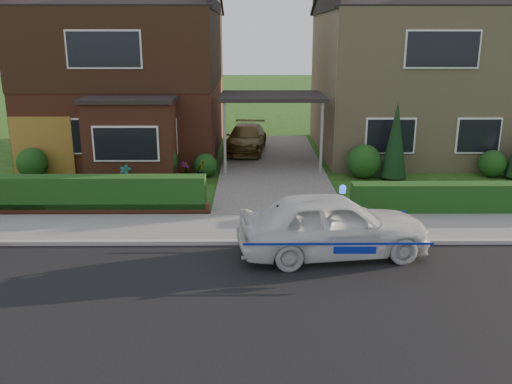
{
  "coord_description": "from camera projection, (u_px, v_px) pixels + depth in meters",
  "views": [
    {
      "loc": [
        -0.75,
        -9.15,
        4.89
      ],
      "look_at": [
        -0.65,
        3.5,
        1.2
      ],
      "focal_mm": 38.0,
      "sensor_mm": 36.0,
      "label": 1
    }
  ],
  "objects": [
    {
      "name": "ground",
      "position": [
        292.0,
        305.0,
        10.16
      ],
      "size": [
        120.0,
        120.0,
        0.0
      ],
      "primitive_type": "plane",
      "color": "#1D4312",
      "rests_on": "ground"
    },
    {
      "name": "road",
      "position": [
        292.0,
        305.0,
        10.16
      ],
      "size": [
        60.0,
        6.0,
        0.02
      ],
      "primitive_type": "cube",
      "color": "black",
      "rests_on": "ground"
    },
    {
      "name": "kerb",
      "position": [
        283.0,
        242.0,
        13.07
      ],
      "size": [
        60.0,
        0.16,
        0.12
      ],
      "primitive_type": "cube",
      "color": "#9E9993",
      "rests_on": "ground"
    },
    {
      "name": "sidewalk",
      "position": [
        281.0,
        228.0,
        14.08
      ],
      "size": [
        60.0,
        2.0,
        0.1
      ],
      "primitive_type": "cube",
      "color": "slate",
      "rests_on": "ground"
    },
    {
      "name": "driveway",
      "position": [
        271.0,
        166.0,
        20.7
      ],
      "size": [
        3.8,
        12.0,
        0.12
      ],
      "primitive_type": "cube",
      "color": "#666059",
      "rests_on": "ground"
    },
    {
      "name": "house_left",
      "position": [
        130.0,
        61.0,
        22.4
      ],
      "size": [
        7.5,
        9.53,
        7.25
      ],
      "color": "brown",
      "rests_on": "ground"
    },
    {
      "name": "house_right",
      "position": [
        408.0,
        65.0,
        22.61
      ],
      "size": [
        7.5,
        8.06,
        7.25
      ],
      "color": "tan",
      "rests_on": "ground"
    },
    {
      "name": "carport_link",
      "position": [
        272.0,
        97.0,
        19.93
      ],
      "size": [
        3.8,
        3.0,
        2.77
      ],
      "color": "black",
      "rests_on": "ground"
    },
    {
      "name": "garage_door",
      "position": [
        43.0,
        146.0,
        19.37
      ],
      "size": [
        2.2,
        0.1,
        2.1
      ],
      "primitive_type": "cube",
      "color": "olive",
      "rests_on": "ground"
    },
    {
      "name": "dwarf_wall",
      "position": [
        72.0,
        209.0,
        15.16
      ],
      "size": [
        7.7,
        0.25,
        0.36
      ],
      "primitive_type": "cube",
      "color": "brown",
      "rests_on": "ground"
    },
    {
      "name": "hedge_left",
      "position": [
        74.0,
        214.0,
        15.35
      ],
      "size": [
        7.5,
        0.55,
        0.9
      ],
      "primitive_type": "cube",
      "color": "#183B13",
      "rests_on": "ground"
    },
    {
      "name": "hedge_right",
      "position": [
        483.0,
        214.0,
        15.34
      ],
      "size": [
        7.5,
        0.55,
        0.8
      ],
      "primitive_type": "cube",
      "color": "#183B13",
      "rests_on": "ground"
    },
    {
      "name": "shrub_left_far",
      "position": [
        32.0,
        163.0,
        19.07
      ],
      "size": [
        1.08,
        1.08,
        1.08
      ],
      "primitive_type": "sphere",
      "color": "#183B13",
      "rests_on": "ground"
    },
    {
      "name": "shrub_left_mid",
      "position": [
        159.0,
        161.0,
        18.87
      ],
      "size": [
        1.32,
        1.32,
        1.32
      ],
      "primitive_type": "sphere",
      "color": "#183B13",
      "rests_on": "ground"
    },
    {
      "name": "shrub_left_near",
      "position": [
        206.0,
        165.0,
        19.24
      ],
      "size": [
        0.84,
        0.84,
        0.84
      ],
      "primitive_type": "sphere",
      "color": "#183B13",
      "rests_on": "ground"
    },
    {
      "name": "shrub_right_near",
      "position": [
        364.0,
        161.0,
        19.04
      ],
      "size": [
        1.2,
        1.2,
        1.2
      ],
      "primitive_type": "sphere",
      "color": "#183B13",
      "rests_on": "ground"
    },
    {
      "name": "shrub_right_mid",
      "position": [
        492.0,
        164.0,
        19.2
      ],
      "size": [
        0.96,
        0.96,
        0.96
      ],
      "primitive_type": "sphere",
      "color": "#183B13",
      "rests_on": "ground"
    },
    {
      "name": "conifer_a",
      "position": [
        395.0,
        143.0,
        18.66
      ],
      "size": [
        0.9,
        0.9,
        2.6
      ],
      "primitive_type": "cone",
      "color": "black",
      "rests_on": "ground"
    },
    {
      "name": "police_car",
      "position": [
        333.0,
        225.0,
        12.27
      ],
      "size": [
        3.95,
        4.5,
        1.63
      ],
      "rotation": [
        0.0,
        0.0,
        1.71
      ],
      "color": "silver",
      "rests_on": "ground"
    },
    {
      "name": "driveway_car",
      "position": [
        246.0,
        138.0,
        22.84
      ],
      "size": [
        1.94,
        3.96,
        1.11
      ],
      "primitive_type": "imported",
      "rotation": [
        0.0,
        0.0,
        -0.1
      ],
      "color": "brown",
      "rests_on": "driveway"
    },
    {
      "name": "potted_plant_a",
      "position": [
        126.0,
        177.0,
        17.88
      ],
      "size": [
        0.42,
        0.31,
        0.75
      ],
      "primitive_type": "imported",
      "rotation": [
        0.0,
        0.0,
        -0.1
      ],
      "color": "gray",
      "rests_on": "ground"
    },
    {
      "name": "potted_plant_b",
      "position": [
        200.0,
        172.0,
        18.36
      ],
      "size": [
        0.57,
        0.57,
        0.81
      ],
      "primitive_type": "imported",
      "rotation": [
        0.0,
        0.0,
        0.79
      ],
      "color": "gray",
      "rests_on": "ground"
    },
    {
      "name": "potted_plant_c",
      "position": [
        185.0,
        172.0,
        18.69
      ],
      "size": [
        0.5,
        0.5,
        0.66
      ],
      "primitive_type": "imported",
      "rotation": [
        0.0,
        0.0,
        1.12
      ],
      "color": "gray",
      "rests_on": "ground"
    }
  ]
}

